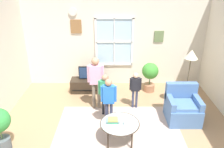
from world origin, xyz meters
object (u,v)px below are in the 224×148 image
object	(u,v)px
coffee_table	(120,124)
person_pink_shirt	(96,77)
armchair	(182,108)
book_stack	(113,120)
cup	(126,123)
tv_stand	(90,85)
person_black_shirt	(135,86)
person_green_shirt	(105,90)
floor_lamp	(190,60)
person_blue_shirt	(109,97)
potted_plant_by_window	(150,74)
remote_near_books	(126,122)
television	(89,73)

from	to	relation	value
coffee_table	person_pink_shirt	distance (m)	1.51
armchair	book_stack	world-z (taller)	armchair
coffee_table	cup	size ratio (longest dim) A/B	8.21
tv_stand	book_stack	world-z (taller)	book_stack
book_stack	person_black_shirt	world-z (taller)	person_black_shirt
person_green_shirt	floor_lamp	distance (m)	2.21
person_green_shirt	person_blue_shirt	size ratio (longest dim) A/B	0.92
tv_stand	person_green_shirt	xyz separation A→B (m)	(0.51, -1.24, 0.49)
potted_plant_by_window	floor_lamp	xyz separation A→B (m)	(0.79, -0.96, 0.79)
tv_stand	remote_near_books	size ratio (longest dim) A/B	8.00
potted_plant_by_window	person_pink_shirt	bearing A→B (deg)	-148.62
armchair	floor_lamp	world-z (taller)	floor_lamp
armchair	floor_lamp	xyz separation A→B (m)	(0.22, 0.52, 1.03)
person_blue_shirt	floor_lamp	xyz separation A→B (m)	(2.00, 0.73, 0.61)
potted_plant_by_window	floor_lamp	bearing A→B (deg)	-50.64
coffee_table	book_stack	world-z (taller)	book_stack
armchair	remote_near_books	distance (m)	1.62
person_pink_shirt	person_green_shirt	world-z (taller)	person_pink_shirt
television	floor_lamp	size ratio (longest dim) A/B	0.38
floor_lamp	potted_plant_by_window	bearing A→B (deg)	129.36
television	person_green_shirt	distance (m)	1.33
armchair	person_black_shirt	xyz separation A→B (m)	(-1.10, 0.54, 0.31)
person_pink_shirt	potted_plant_by_window	xyz separation A→B (m)	(1.55, 0.94, -0.32)
person_green_shirt	person_pink_shirt	bearing A→B (deg)	127.93
person_blue_shirt	potted_plant_by_window	size ratio (longest dim) A/B	1.32
tv_stand	floor_lamp	xyz separation A→B (m)	(2.60, -0.94, 1.16)
television	cup	xyz separation A→B (m)	(0.95, -2.30, -0.11)
tv_stand	book_stack	size ratio (longest dim) A/B	4.06
remote_near_books	floor_lamp	world-z (taller)	floor_lamp
tv_stand	television	size ratio (longest dim) A/B	1.81
armchair	person_black_shirt	size ratio (longest dim) A/B	0.86
person_black_shirt	floor_lamp	size ratio (longest dim) A/B	0.62
tv_stand	remote_near_books	bearing A→B (deg)	-66.70
armchair	person_pink_shirt	size ratio (longest dim) A/B	0.61
television	coffee_table	size ratio (longest dim) A/B	0.75
armchair	potted_plant_by_window	bearing A→B (deg)	111.17
person_blue_shirt	coffee_table	bearing A→B (deg)	-67.79
cup	person_blue_shirt	world-z (taller)	person_blue_shirt
coffee_table	remote_near_books	world-z (taller)	remote_near_books
book_stack	potted_plant_by_window	size ratio (longest dim) A/B	0.31
person_blue_shirt	person_black_shirt	xyz separation A→B (m)	(0.68, 0.75, -0.12)
book_stack	person_green_shirt	bearing A→B (deg)	101.12
television	person_black_shirt	xyz separation A→B (m)	(1.28, -0.92, 0.02)
tv_stand	potted_plant_by_window	size ratio (longest dim) A/B	1.24
person_blue_shirt	remote_near_books	bearing A→B (deg)	-57.12
remote_near_books	floor_lamp	bearing A→B (deg)	38.28
tv_stand	remote_near_books	world-z (taller)	remote_near_books
person_black_shirt	armchair	bearing A→B (deg)	-25.92
coffee_table	tv_stand	bearing A→B (deg)	110.37
remote_near_books	floor_lamp	xyz separation A→B (m)	(1.63, 1.29, 0.89)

